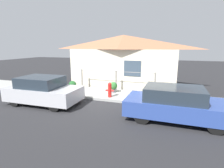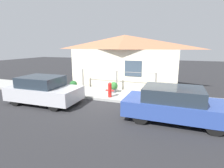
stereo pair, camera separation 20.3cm
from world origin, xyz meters
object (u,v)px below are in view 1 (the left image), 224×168
car_left (43,91)px  potted_plant_by_fence (73,85)px  potted_plant_near_hydrant (113,87)px  potted_plant_corner (161,90)px  fire_hydrant (110,89)px  car_right (176,104)px

car_left → potted_plant_by_fence: car_left is taller
car_left → potted_plant_near_hydrant: size_ratio=5.77×
car_left → potted_plant_corner: 6.23m
car_left → fire_hydrant: car_left is taller
fire_hydrant → potted_plant_by_fence: size_ratio=1.45×
potted_plant_near_hydrant → car_right: bearing=-38.2°
potted_plant_by_fence → car_right: bearing=-22.5°
fire_hydrant → potted_plant_corner: fire_hydrant is taller
potted_plant_by_fence → car_left: bearing=-92.7°
car_left → potted_plant_corner: bearing=26.5°
car_right → fire_hydrant: (-3.35, 1.72, -0.11)m
car_right → potted_plant_near_hydrant: car_right is taller
fire_hydrant → potted_plant_near_hydrant: 1.02m
car_right → fire_hydrant: size_ratio=4.91×
car_right → potted_plant_by_fence: bearing=158.1°
car_right → potted_plant_near_hydrant: size_ratio=6.33×
potted_plant_near_hydrant → potted_plant_by_fence: potted_plant_near_hydrant is taller
potted_plant_near_hydrant → potted_plant_corner: 2.73m
potted_plant_near_hydrant → potted_plant_corner: potted_plant_near_hydrant is taller
fire_hydrant → potted_plant_by_fence: (-2.80, 0.83, -0.12)m
car_left → potted_plant_near_hydrant: 3.92m
car_right → potted_plant_by_fence: car_right is taller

